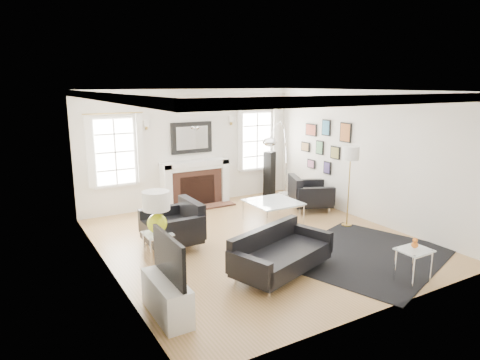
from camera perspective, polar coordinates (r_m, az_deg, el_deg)
floor at (r=8.24m, az=2.27°, el=-8.05°), size 6.00×6.00×0.00m
back_wall at (r=10.47m, az=-6.52°, el=4.29°), size 5.50×0.04×2.80m
front_wall at (r=5.63m, az=19.02°, el=-3.68°), size 5.50×0.04×2.80m
left_wall at (r=6.81m, az=-17.54°, el=-0.79°), size 0.04×6.00×2.80m
right_wall at (r=9.60m, az=16.37°, el=3.09°), size 0.04×6.00×2.80m
ceiling at (r=7.71m, az=2.46°, el=11.81°), size 5.50×6.00×0.02m
crown_molding at (r=7.71m, az=2.45°, el=11.36°), size 5.50×6.00×0.12m
fireplace at (r=10.44m, az=-5.94°, el=-0.51°), size 1.70×0.69×1.11m
mantel_mirror at (r=10.40m, az=-6.45°, el=5.63°), size 1.05×0.07×0.75m
window_left at (r=9.82m, az=-16.34°, el=3.65°), size 1.24×0.15×1.62m
window_right at (r=11.28m, az=2.24°, el=5.27°), size 1.24×0.15×1.62m
gallery_wall at (r=10.48m, az=11.16°, el=4.88°), size 0.04×1.73×1.29m
tv_unit at (r=5.71m, az=-9.71°, el=-14.50°), size 0.35×1.00×1.09m
area_rug at (r=7.86m, az=16.41°, el=-9.59°), size 3.38×3.10×0.01m
sofa at (r=6.82m, az=5.21°, el=-9.82°), size 1.92×1.31×0.58m
armchair_left at (r=7.88m, az=-8.65°, el=-6.18°), size 0.94×1.04×0.70m
armchair_right at (r=10.20m, az=9.06°, el=-1.91°), size 1.19×1.25×0.67m
coffee_table at (r=9.21m, az=4.43°, el=-3.06°), size 1.02×1.02×0.45m
side_table_left at (r=7.34m, az=-10.90°, el=-7.70°), size 0.45×0.45×0.49m
nesting_table at (r=6.96m, az=22.14°, el=-9.44°), size 0.48×0.40×0.52m
gourd_lamp at (r=7.18m, az=-11.07°, el=-3.86°), size 0.45×0.45×0.72m
orange_vase at (r=6.89m, az=22.28°, el=-7.85°), size 0.10×0.10×0.16m
arc_floor_lamp at (r=10.02m, az=5.17°, el=2.59°), size 1.52×1.41×2.15m
stick_floor_lamp at (r=8.97m, az=14.52°, el=2.95°), size 0.34×0.34×1.69m
speaker_tower at (r=11.30m, az=3.95°, el=0.81°), size 0.31×0.31×1.19m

